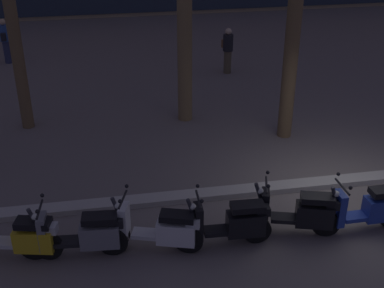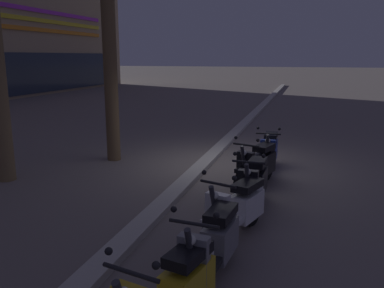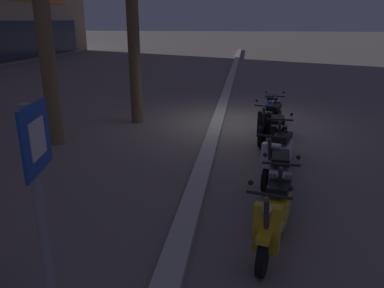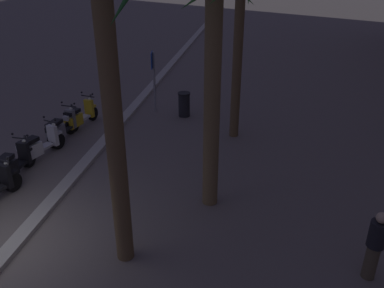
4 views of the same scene
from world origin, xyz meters
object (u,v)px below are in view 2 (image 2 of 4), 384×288
Objects in this scene: scooter_white_second_in_line at (238,209)px; scooter_black_gap_after_mid at (258,165)px; scooter_grey_tail_end at (213,247)px; scooter_black_mid_centre at (254,184)px; scooter_blue_lead_nearest at (270,151)px.

scooter_white_second_in_line is 2.58m from scooter_black_gap_after_mid.
scooter_black_mid_centre is (2.61, -0.15, 0.00)m from scooter_grey_tail_end.
scooter_black_mid_centre is 1.31m from scooter_black_gap_after_mid.
scooter_white_second_in_line is at bearing 178.59° from scooter_blue_lead_nearest.
scooter_grey_tail_end and scooter_black_mid_centre have the same top height.
scooter_grey_tail_end is at bearing 179.15° from scooter_black_gap_after_mid.
scooter_blue_lead_nearest is (5.25, -0.17, 0.01)m from scooter_grey_tail_end.
scooter_grey_tail_end is at bearing 176.71° from scooter_black_mid_centre.
scooter_white_second_in_line is 0.99× the size of scooter_blue_lead_nearest.
scooter_blue_lead_nearest is at bearing -1.41° from scooter_white_second_in_line.
scooter_grey_tail_end is 5.25m from scooter_blue_lead_nearest.
scooter_white_second_in_line is 1.00× the size of scooter_black_mid_centre.
scooter_black_mid_centre is 1.00× the size of scooter_black_gap_after_mid.
scooter_blue_lead_nearest is (1.33, -0.11, 0.00)m from scooter_black_gap_after_mid.
scooter_grey_tail_end and scooter_white_second_in_line have the same top height.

